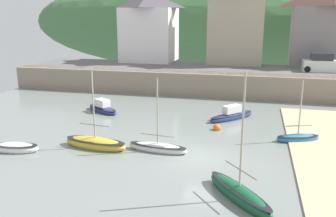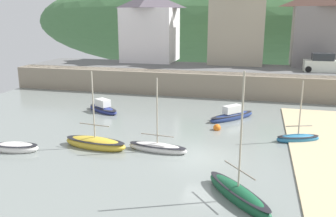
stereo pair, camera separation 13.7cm
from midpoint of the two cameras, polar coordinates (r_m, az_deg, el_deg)
quay_seawall at (r=38.22m, az=9.51°, el=4.01°), size 48.00×9.40×2.40m
hillside_backdrop at (r=75.49m, az=9.02°, el=13.35°), size 80.00×44.00×19.50m
waterfront_building_left at (r=47.22m, az=-3.05°, el=12.77°), size 6.71×6.23×8.55m
waterfront_building_centre at (r=45.27m, az=10.70°, el=14.31°), size 6.68×5.40×11.41m
waterfront_building_right at (r=45.85m, az=23.89°, el=11.86°), size 8.18×4.31×9.05m
fishing_boat_green at (r=22.60m, az=-1.80°, el=-6.14°), size 3.92×1.35×4.77m
sailboat_tall_mast at (r=23.65m, az=-11.53°, el=-5.38°), size 4.45×1.87×5.10m
motorboat_with_cabin at (r=17.28m, az=10.90°, el=-13.03°), size 3.58×4.10×6.16m
rowboat_small_beached at (r=29.74m, az=9.87°, el=-1.08°), size 3.74×3.97×1.32m
sailboat_blue_trim at (r=25.81m, az=19.63°, el=-4.36°), size 3.10×1.90×4.27m
sailboat_far_left at (r=24.49m, az=-23.04°, el=-5.72°), size 3.04×1.53×0.75m
sailboat_white_hull at (r=32.10m, az=-10.39°, el=0.03°), size 3.79×2.99×1.25m
parked_car_near_slipway at (r=41.55m, az=23.13°, el=6.47°), size 4.12×1.82×1.95m
mooring_buoy at (r=26.89m, az=7.57°, el=-3.01°), size 0.56×0.56×0.56m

